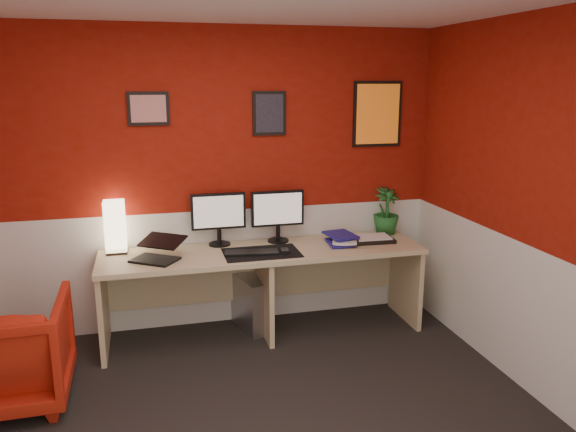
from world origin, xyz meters
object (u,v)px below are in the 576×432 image
object	(u,v)px
monitor_right	(278,208)
laptop	(154,247)
potted_plant	(386,211)
desk	(264,292)
monitor_left	(219,211)
shoji_lamp	(115,228)
zen_tray	(372,239)
armchair	(7,352)
pc_tower	(252,303)

from	to	relation	value
monitor_right	laptop	bearing A→B (deg)	-164.39
laptop	potted_plant	world-z (taller)	potted_plant
desk	monitor_left	size ratio (longest dim) A/B	4.48
monitor_right	potted_plant	size ratio (longest dim) A/B	1.40
desk	potted_plant	size ratio (longest dim) A/B	6.28
shoji_lamp	zen_tray	size ratio (longest dim) A/B	1.14
potted_plant	monitor_right	bearing A→B (deg)	-179.15
armchair	shoji_lamp	bearing A→B (deg)	-130.80
monitor_right	armchair	world-z (taller)	monitor_right
monitor_left	armchair	size ratio (longest dim) A/B	0.75
monitor_left	armchair	world-z (taller)	monitor_left
desk	laptop	xyz separation A→B (m)	(-0.86, -0.08, 0.47)
zen_tray	monitor_left	bearing A→B (deg)	170.88
laptop	monitor_right	world-z (taller)	monitor_right
laptop	monitor_left	xyz separation A→B (m)	(0.53, 0.31, 0.18)
desk	monitor_right	world-z (taller)	monitor_right
laptop	pc_tower	xyz separation A→B (m)	(0.79, 0.22, -0.61)
shoji_lamp	potted_plant	xyz separation A→B (m)	(2.31, 0.01, 0.01)
potted_plant	armchair	size ratio (longest dim) A/B	0.53
zen_tray	pc_tower	xyz separation A→B (m)	(-1.02, 0.11, -0.52)
laptop	monitor_left	size ratio (longest dim) A/B	0.57
monitor_right	pc_tower	bearing A→B (deg)	-163.57
potted_plant	desk	bearing A→B (deg)	-169.01
laptop	pc_tower	distance (m)	1.02
armchair	potted_plant	bearing A→B (deg)	-165.43
desk	armchair	bearing A→B (deg)	-162.01
pc_tower	armchair	xyz separation A→B (m)	(-1.76, -0.73, 0.13)
laptop	monitor_left	bearing A→B (deg)	65.12
shoji_lamp	pc_tower	world-z (taller)	shoji_lamp
desk	pc_tower	bearing A→B (deg)	118.65
monitor_right	armchair	distance (m)	2.26
potted_plant	armchair	xyz separation A→B (m)	(-2.99, -0.82, -0.58)
zen_tray	armchair	bearing A→B (deg)	-167.46
laptop	armchair	size ratio (longest dim) A/B	0.42
monitor_left	monitor_right	xyz separation A→B (m)	(0.50, -0.02, 0.00)
desk	armchair	xyz separation A→B (m)	(-1.83, -0.59, -0.01)
laptop	potted_plant	bearing A→B (deg)	43.82
laptop	monitor_right	xyz separation A→B (m)	(1.03, 0.29, 0.18)
monitor_left	armchair	distance (m)	1.84
shoji_lamp	laptop	xyz separation A→B (m)	(0.29, -0.30, -0.09)
monitor_left	potted_plant	bearing A→B (deg)	-0.11
desk	monitor_right	xyz separation A→B (m)	(0.17, 0.21, 0.66)
shoji_lamp	monitor_left	distance (m)	0.83
armchair	monitor_right	bearing A→B (deg)	-158.84
pc_tower	potted_plant	bearing A→B (deg)	-9.98
desk	monitor_right	distance (m)	0.71
zen_tray	pc_tower	distance (m)	1.15
monitor_left	pc_tower	world-z (taller)	monitor_left
pc_tower	armchair	size ratio (longest dim) A/B	0.58
shoji_lamp	potted_plant	distance (m)	2.31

